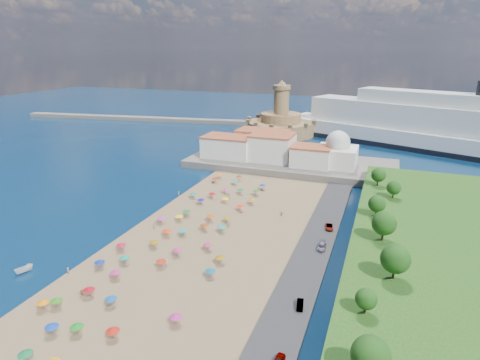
% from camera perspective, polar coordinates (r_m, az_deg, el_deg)
% --- Properties ---
extents(ground, '(700.00, 700.00, 0.00)m').
position_cam_1_polar(ground, '(117.64, -6.14, -7.09)').
color(ground, '#071938').
rests_on(ground, ground).
extents(terrace, '(90.00, 36.00, 3.00)m').
position_cam_1_polar(terrace, '(178.77, 7.20, 2.35)').
color(terrace, '#59544C').
rests_on(terrace, ground).
extents(jetty, '(18.00, 70.00, 2.40)m').
position_cam_1_polar(jetty, '(217.09, 3.71, 5.22)').
color(jetty, '#59544C').
rests_on(jetty, ground).
extents(breakwater, '(199.03, 34.77, 2.60)m').
position_cam_1_polar(breakwater, '(298.09, -12.16, 8.46)').
color(breakwater, '#59544C').
rests_on(breakwater, ground).
extents(waterfront_buildings, '(57.00, 29.00, 11.00)m').
position_cam_1_polar(waterfront_buildings, '(181.03, 3.30, 4.75)').
color(waterfront_buildings, silver).
rests_on(waterfront_buildings, terrace).
extents(domed_building, '(16.00, 16.00, 15.00)m').
position_cam_1_polar(domed_building, '(171.69, 13.65, 3.88)').
color(domed_building, silver).
rests_on(domed_building, terrace).
extents(fortress, '(40.00, 40.00, 32.40)m').
position_cam_1_polar(fortress, '(244.29, 5.81, 7.95)').
color(fortress, '#A28251').
rests_on(fortress, ground).
extents(cruise_ship, '(161.71, 80.15, 35.77)m').
position_cam_1_polar(cruise_ship, '(228.32, 25.52, 6.54)').
color(cruise_ship, black).
rests_on(cruise_ship, ground).
extents(beach_parasols, '(32.05, 114.26, 2.20)m').
position_cam_1_polar(beach_parasols, '(108.89, -9.31, -8.17)').
color(beach_parasols, gray).
rests_on(beach_parasols, beach).
extents(beachgoers, '(40.11, 94.66, 1.86)m').
position_cam_1_polar(beachgoers, '(119.47, -6.93, -6.11)').
color(beachgoers, tan).
rests_on(beachgoers, beach).
extents(parked_cars, '(2.82, 60.07, 1.43)m').
position_cam_1_polar(parked_cars, '(98.76, 10.64, -11.71)').
color(parked_cars, gray).
rests_on(parked_cars, promenade).
extents(hillside_trees, '(11.97, 106.24, 7.52)m').
position_cam_1_polar(hillside_trees, '(93.89, 19.40, -8.18)').
color(hillside_trees, '#382314').
rests_on(hillside_trees, hillside).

